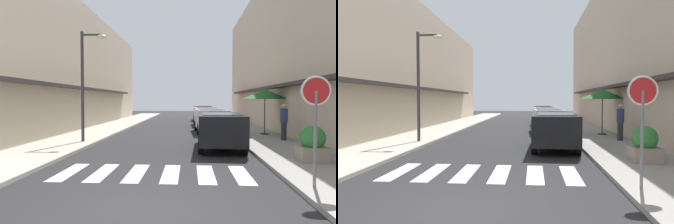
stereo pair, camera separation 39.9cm
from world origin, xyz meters
The scene contains 15 objects.
ground_plane centered at (0.00, 14.60, 0.00)m, with size 80.33×80.33×0.00m, color #232326.
sidewalk_left centered at (-4.72, 14.60, 0.06)m, with size 2.79×51.12×0.12m, color #ADA899.
sidewalk_right centered at (4.72, 14.60, 0.06)m, with size 2.79×51.12×0.12m, color gray.
building_row_left centered at (-8.61, 15.43, 4.27)m, with size 5.50×34.86×8.54m.
building_row_right centered at (8.61, 15.43, 5.25)m, with size 5.50×34.86×10.51m.
crosswalk centered at (0.00, 2.95, 0.01)m, with size 5.20×2.20×0.01m.
parked_car_near centered at (2.27, 7.61, 0.92)m, with size 1.97×4.55×1.47m.
parked_car_mid centered at (2.27, 14.01, 0.92)m, with size 1.96×4.04×1.47m.
parked_car_far centered at (2.27, 19.51, 0.92)m, with size 1.93×4.28×1.47m.
parked_car_distant centered at (2.27, 26.21, 0.92)m, with size 1.86×3.95×1.47m.
round_street_sign centered at (3.71, 1.46, 1.97)m, with size 0.65×0.07×2.42m.
street_lamp centered at (-3.75, 8.60, 3.23)m, with size 1.19×0.28×5.04m.
cafe_umbrella centered at (5.18, 12.31, 2.36)m, with size 2.47×2.47×2.53m.
planter_corner centered at (4.80, 4.45, 0.64)m, with size 0.84×0.84×1.11m.
pedestrian_walking_near centered at (5.46, 9.66, 1.03)m, with size 0.34×0.34×1.73m.
Camera 1 is at (0.98, -5.53, 2.01)m, focal length 33.50 mm.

